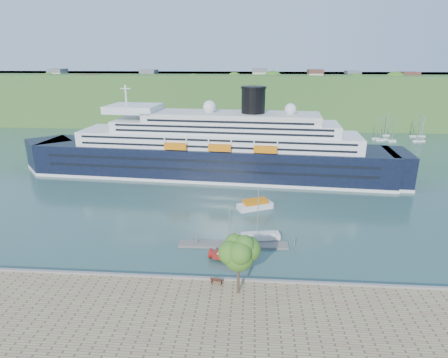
% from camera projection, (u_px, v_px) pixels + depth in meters
% --- Properties ---
extents(ground, '(400.00, 400.00, 0.00)m').
position_uv_depth(ground, '(203.00, 284.00, 55.85)').
color(ground, '#2B4E4B').
rests_on(ground, ground).
extents(far_hillside, '(400.00, 50.00, 24.00)m').
position_uv_depth(far_hillside, '(239.00, 98.00, 189.38)').
color(far_hillside, '#365F26').
rests_on(far_hillside, ground).
extents(quay_coping, '(220.00, 0.50, 0.30)m').
position_uv_depth(quay_coping, '(203.00, 278.00, 55.30)').
color(quay_coping, slate).
rests_on(quay_coping, promenade).
extents(cruise_ship, '(112.03, 24.28, 24.96)m').
position_uv_depth(cruise_ship, '(210.00, 132.00, 102.54)').
color(cruise_ship, black).
rests_on(cruise_ship, ground).
extents(park_bench, '(1.89, 1.15, 1.13)m').
position_uv_depth(park_bench, '(217.00, 280.00, 54.07)').
color(park_bench, '#472114').
rests_on(park_bench, promenade).
extents(promenade_tree, '(5.81, 5.81, 9.62)m').
position_uv_depth(promenade_tree, '(238.00, 262.00, 50.62)').
color(promenade_tree, '#346B1C').
rests_on(promenade_tree, promenade).
extents(floating_pontoon, '(19.62, 3.02, 0.43)m').
position_uv_depth(floating_pontoon, '(233.00, 245.00, 67.01)').
color(floating_pontoon, slate).
rests_on(floating_pontoon, ground).
extents(sailboat_red, '(7.16, 3.75, 8.92)m').
position_uv_depth(sailboat_red, '(232.00, 238.00, 60.35)').
color(sailboat_red, maroon).
rests_on(sailboat_red, ground).
extents(sailboat_white_far, '(8.11, 3.49, 10.15)m').
position_uv_depth(sailboat_white_far, '(261.00, 216.00, 67.13)').
color(sailboat_white_far, silver).
rests_on(sailboat_white_far, ground).
extents(tender_launch, '(8.46, 5.85, 2.22)m').
position_uv_depth(tender_launch, '(255.00, 204.00, 82.91)').
color(tender_launch, orange).
rests_on(tender_launch, ground).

